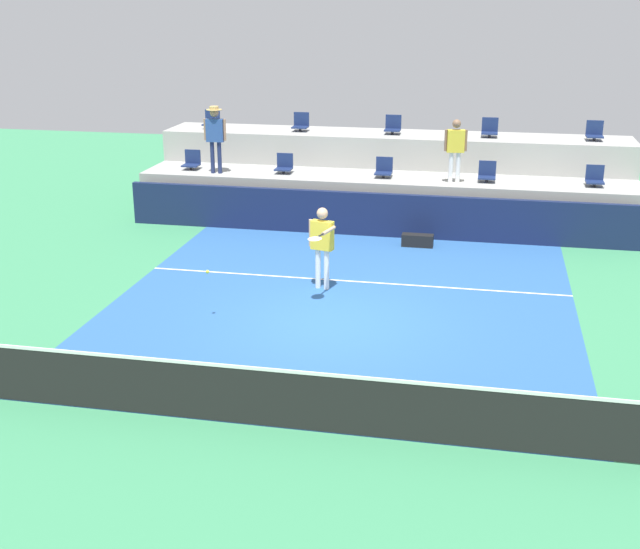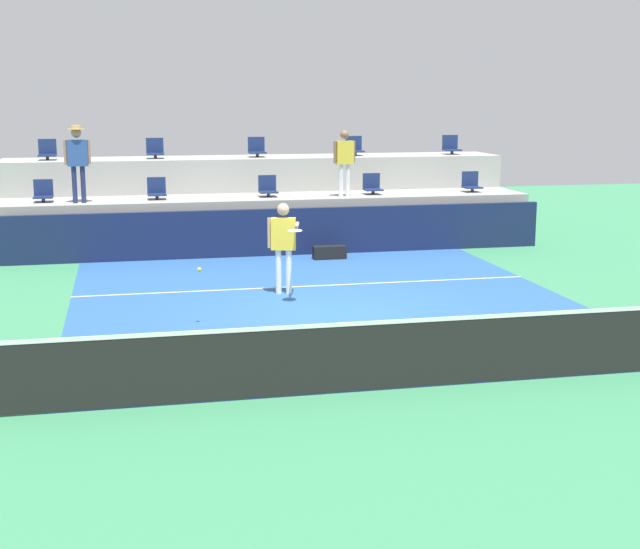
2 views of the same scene
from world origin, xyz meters
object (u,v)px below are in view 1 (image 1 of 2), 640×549
stadium_chair_lower_far_right (595,178)px  tennis_ball (207,272)px  stadium_chair_lower_far_left (192,161)px  stadium_chair_upper_far_left (212,121)px  equipment_bag (418,240)px  stadium_chair_lower_left (284,165)px  spectator_with_hat (215,132)px  tennis_player (322,240)px  stadium_chair_lower_right (487,173)px  stadium_chair_upper_far_right (595,132)px  stadium_chair_upper_left (301,123)px  stadium_chair_upper_right (490,129)px  stadium_chair_upper_center (393,126)px  spectator_in_white (456,145)px  stadium_chair_lower_center (384,169)px

stadium_chair_lower_far_right → tennis_ball: size_ratio=7.65×
stadium_chair_lower_far_left → stadium_chair_upper_far_left: 1.99m
tennis_ball → equipment_bag: 6.54m
stadium_chair_lower_far_right → stadium_chair_upper_far_left: (-10.58, 1.80, 0.85)m
stadium_chair_lower_left → spectator_with_hat: (-1.77, -0.38, 0.88)m
stadium_chair_upper_far_left → tennis_player: (4.73, -7.22, -1.26)m
spectator_with_hat → tennis_ball: 7.55m
stadium_chair_upper_far_left → equipment_bag: size_ratio=0.68×
stadium_chair_lower_right → stadium_chair_lower_left: bearing=180.0°
stadium_chair_upper_far_right → tennis_player: 9.44m
stadium_chair_upper_left → stadium_chair_lower_far_right: bearing=-12.8°
stadium_chair_upper_right → stadium_chair_upper_far_right: same height
stadium_chair_lower_right → stadium_chair_upper_right: 1.99m
stadium_chair_upper_center → spectator_in_white: (1.83, -2.18, -0.10)m
stadium_chair_upper_left → spectator_with_hat: 2.85m
stadium_chair_upper_left → stadium_chair_upper_center: 2.63m
stadium_chair_upper_far_right → equipment_bag: (-4.28, -3.76, -2.16)m
stadium_chair_lower_far_right → stadium_chair_upper_far_left: bearing=170.3°
stadium_chair_upper_right → spectator_in_white: spectator_in_white is taller
stadium_chair_upper_far_right → tennis_player: size_ratio=0.30×
stadium_chair_upper_right → tennis_ball: size_ratio=7.65×
stadium_chair_lower_right → tennis_ball: bearing=-123.5°
stadium_chair_lower_far_left → tennis_ball: (2.99, -7.48, -0.53)m
stadium_chair_lower_center → equipment_bag: bearing=-60.5°
stadium_chair_upper_center → stadium_chair_upper_far_right: (5.39, 0.00, 0.00)m
stadium_chair_lower_center → spectator_with_hat: 4.56m
stadium_chair_lower_far_left → stadium_chair_upper_center: bearing=18.8°
stadium_chair_lower_left → stadium_chair_lower_far_right: same height
stadium_chair_lower_far_left → stadium_chair_upper_left: (2.66, 1.80, 0.85)m
spectator_in_white → equipment_bag: size_ratio=2.12×
stadium_chair_upper_right → equipment_bag: stadium_chair_upper_right is taller
stadium_chair_lower_far_left → tennis_player: bearing=-48.9°
stadium_chair_upper_center → tennis_ball: size_ratio=7.65×
stadium_chair_upper_right → stadium_chair_lower_left: bearing=-161.4°
stadium_chair_upper_far_right → stadium_chair_lower_left: bearing=-167.4°
stadium_chair_lower_far_right → tennis_ball: stadium_chair_lower_far_right is taller
stadium_chair_lower_center → tennis_ball: bearing=-107.1°
stadium_chair_lower_left → stadium_chair_upper_right: (5.33, 1.80, 0.85)m
stadium_chair_lower_far_right → tennis_player: (-5.86, -5.42, -0.41)m
spectator_with_hat → stadium_chair_upper_far_right: bearing=12.5°
stadium_chair_upper_right → stadium_chair_upper_far_right: 2.74m
stadium_chair_lower_far_left → tennis_ball: bearing=-68.3°
stadium_chair_lower_far_right → equipment_bag: bearing=-155.0°
stadium_chair_lower_right → spectator_in_white: (-0.82, -0.38, 0.75)m
stadium_chair_upper_left → tennis_ball: stadium_chair_upper_left is taller
stadium_chair_lower_left → stadium_chair_upper_far_right: 8.32m
stadium_chair_lower_left → spectator_in_white: size_ratio=0.32×
stadium_chair_lower_far_left → stadium_chair_upper_right: bearing=12.8°
stadium_chair_upper_center → stadium_chair_upper_far_left: bearing=180.0°
stadium_chair_lower_center → spectator_in_white: size_ratio=0.32×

